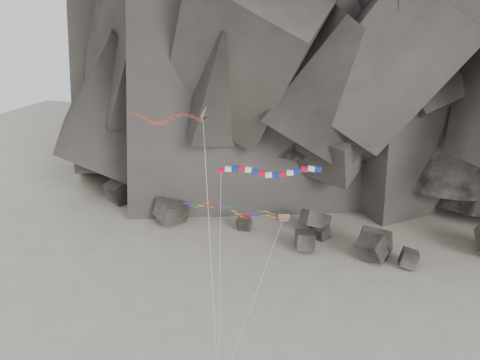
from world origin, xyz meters
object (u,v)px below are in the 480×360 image
(delta_kite, at_px, (161,117))
(parafoil_kite, at_px, (229,209))
(pennant_kite, at_px, (209,219))
(banner_kite, at_px, (269,172))

(delta_kite, xyz_separation_m, parafoil_kite, (8.60, -0.79, -10.38))
(parafoil_kite, relative_size, pennant_kite, 0.73)
(banner_kite, xyz_separation_m, pennant_kite, (-6.31, -2.53, -5.53))
(pennant_kite, bearing_deg, parafoil_kite, 77.30)
(delta_kite, distance_m, pennant_kite, 13.33)
(banner_kite, xyz_separation_m, parafoil_kite, (-4.88, 0.67, -5.40))
(parafoil_kite, xyz_separation_m, pennant_kite, (-1.43, -3.20, -0.13))
(banner_kite, height_order, parafoil_kite, banner_kite)
(banner_kite, bearing_deg, pennant_kite, -172.64)
(delta_kite, bearing_deg, banner_kite, -30.30)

